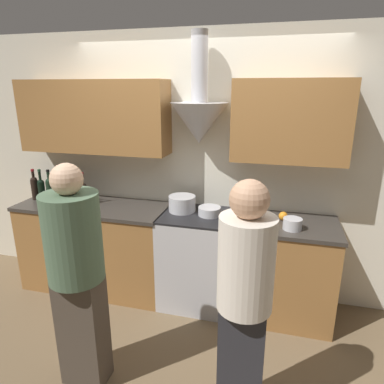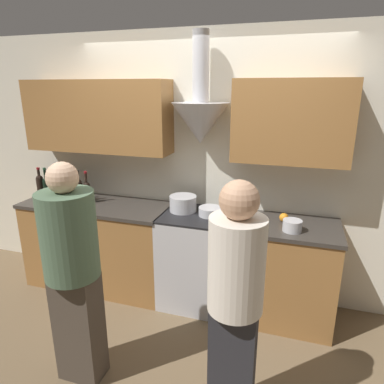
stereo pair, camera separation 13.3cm
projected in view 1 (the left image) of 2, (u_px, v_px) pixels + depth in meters
The scene contains 19 objects.
ground_plane at pixel (186, 317), 3.22m from camera, with size 12.00×12.00×0.00m, color brown.
wall_back at pixel (192, 152), 3.34m from camera, with size 8.40×0.53×2.60m.
counter_left at pixel (97, 246), 3.63m from camera, with size 1.55×0.62×0.93m.
counter_right at pixel (278, 269), 3.17m from camera, with size 1.00×0.62×0.93m.
stove_range at pixel (195, 258), 3.37m from camera, with size 0.62×0.60×0.93m.
wine_bottle_0 at pixel (35, 187), 3.63m from camera, with size 0.07×0.07×0.33m.
wine_bottle_1 at pixel (41, 188), 3.60m from camera, with size 0.07×0.07×0.34m.
wine_bottle_2 at pixel (50, 188), 3.57m from camera, with size 0.08×0.08×0.34m.
wine_bottle_3 at pixel (58, 188), 3.56m from camera, with size 0.08×0.08×0.34m.
wine_bottle_4 at pixel (66, 189), 3.53m from camera, with size 0.08×0.08×0.35m.
wine_bottle_5 at pixel (75, 191), 3.51m from camera, with size 0.08×0.08×0.33m.
wine_bottle_6 at pixel (84, 192), 3.47m from camera, with size 0.07×0.07×0.34m.
stock_pot at pixel (182, 204), 3.30m from camera, with size 0.26×0.26×0.15m.
mixing_bowl at pixel (210, 211), 3.20m from camera, with size 0.21×0.21×0.08m.
orange_fruit at pixel (283, 216), 3.08m from camera, with size 0.08×0.08×0.08m.
saucepan at pixel (292, 224), 2.88m from camera, with size 0.16×0.16×0.10m.
chefs_knife at pixel (251, 222), 3.03m from camera, with size 0.26×0.08×0.01m.
person_foreground_left at pixel (77, 271), 2.30m from camera, with size 0.37×0.37×1.64m.
person_foreground_right at pixel (244, 299), 1.98m from camera, with size 0.32×0.32×1.62m.
Camera 1 is at (0.75, -2.63, 2.08)m, focal length 32.00 mm.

